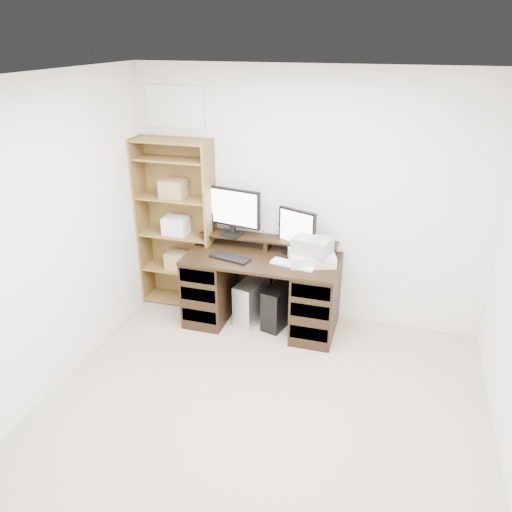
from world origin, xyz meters
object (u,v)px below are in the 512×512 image
at_px(tower_black, 279,305).
at_px(bookshelf, 177,223).
at_px(tower_silver, 251,300).
at_px(monitor_wide, 232,209).
at_px(monitor_small, 297,230).
at_px(printer, 312,258).
at_px(desk, 262,289).

height_order(tower_black, bookshelf, bookshelf).
bearing_deg(bookshelf, tower_silver, -11.18).
bearing_deg(monitor_wide, monitor_small, 8.93).
distance_m(monitor_wide, tower_black, 1.08).
distance_m(monitor_wide, bookshelf, 0.66).
xyz_separation_m(printer, bookshelf, (-1.48, 0.21, 0.12)).
bearing_deg(monitor_small, tower_silver, -139.57).
relative_size(desk, bookshelf, 0.83).
xyz_separation_m(desk, bookshelf, (-0.99, 0.21, 0.53)).
bearing_deg(tower_black, monitor_small, 65.31).
distance_m(monitor_wide, monitor_small, 0.68).
xyz_separation_m(desk, tower_silver, (-0.12, 0.04, -0.17)).
relative_size(desk, tower_black, 3.22).
relative_size(monitor_wide, printer, 1.43).
distance_m(printer, bookshelf, 1.50).
relative_size(monitor_small, tower_silver, 1.02).
xyz_separation_m(tower_silver, bookshelf, (-0.87, 0.17, 0.70)).
bearing_deg(bookshelf, tower_black, -9.08).
bearing_deg(bookshelf, monitor_small, -1.47).
bearing_deg(monitor_small, printer, -21.32).
height_order(desk, printer, printer).
xyz_separation_m(monitor_small, tower_silver, (-0.42, -0.14, -0.78)).
bearing_deg(monitor_small, tower_black, -107.12).
distance_m(desk, tower_black, 0.25).
bearing_deg(monitor_small, desk, -126.62).
xyz_separation_m(monitor_small, bookshelf, (-1.29, 0.03, -0.08)).
bearing_deg(monitor_wide, tower_silver, -22.05).
distance_m(desk, monitor_small, 0.70).
xyz_separation_m(desk, printer, (0.49, 0.00, 0.41)).
height_order(monitor_wide, bookshelf, bookshelf).
bearing_deg(printer, bookshelf, 153.19).
xyz_separation_m(desk, monitor_wide, (-0.37, 0.19, 0.75)).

